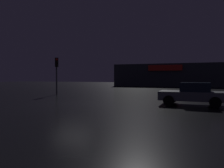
% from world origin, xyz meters
% --- Properties ---
extents(ground_plane, '(120.00, 120.00, 0.00)m').
position_xyz_m(ground_plane, '(0.00, 0.00, 0.00)').
color(ground_plane, black).
extents(store_building, '(20.05, 9.64, 4.32)m').
position_xyz_m(store_building, '(2.38, 33.19, 2.16)').
color(store_building, '#33383D').
rests_on(store_building, ground).
extents(traffic_signal_opposite, '(0.42, 0.43, 3.74)m').
position_xyz_m(traffic_signal_opposite, '(-5.39, 5.94, 2.64)').
color(traffic_signal_opposite, '#595B60').
rests_on(traffic_signal_opposite, ground).
extents(car_near, '(4.00, 2.12, 1.45)m').
position_xyz_m(car_near, '(7.60, 1.95, 0.74)').
color(car_near, slate).
rests_on(car_near, ground).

